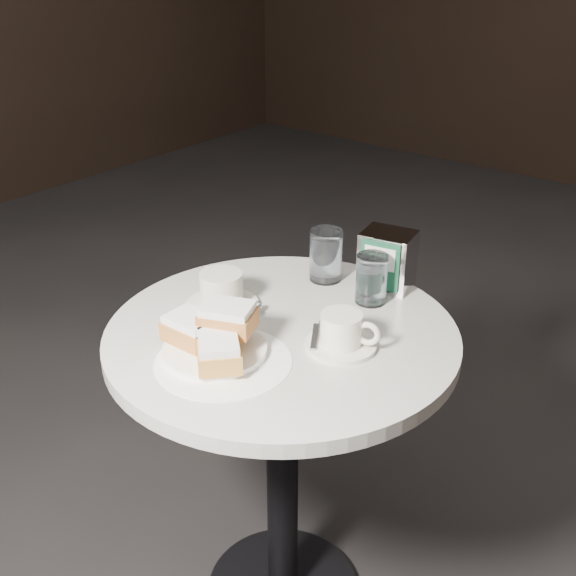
# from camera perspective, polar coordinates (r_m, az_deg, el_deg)

# --- Properties ---
(cafe_table) EXTENTS (0.70, 0.70, 0.74)m
(cafe_table) POSITION_cam_1_polar(r_m,az_deg,el_deg) (1.54, -0.47, -9.73)
(cafe_table) COLOR black
(cafe_table) RESTS_ON ground
(sugar_spill) EXTENTS (0.26, 0.26, 0.00)m
(sugar_spill) POSITION_cam_1_polar(r_m,az_deg,el_deg) (1.33, -5.14, -5.81)
(sugar_spill) COLOR white
(sugar_spill) RESTS_ON cafe_table
(beignet_plate) EXTENTS (0.25, 0.25, 0.10)m
(beignet_plate) POSITION_cam_1_polar(r_m,az_deg,el_deg) (1.34, -5.92, -3.98)
(beignet_plate) COLOR white
(beignet_plate) RESTS_ON cafe_table
(coffee_cup_left) EXTENTS (0.20, 0.20, 0.08)m
(coffee_cup_left) POSITION_cam_1_polar(r_m,az_deg,el_deg) (1.50, -5.28, -0.38)
(coffee_cup_left) COLOR white
(coffee_cup_left) RESTS_ON cafe_table
(coffee_cup_right) EXTENTS (0.17, 0.17, 0.07)m
(coffee_cup_right) POSITION_cam_1_polar(r_m,az_deg,el_deg) (1.36, 4.28, -3.58)
(coffee_cup_right) COLOR white
(coffee_cup_right) RESTS_ON cafe_table
(water_glass_left) EXTENTS (0.09, 0.09, 0.12)m
(water_glass_left) POSITION_cam_1_polar(r_m,az_deg,el_deg) (1.60, 3.02, 2.55)
(water_glass_left) COLOR silver
(water_glass_left) RESTS_ON cafe_table
(water_glass_right) EXTENTS (0.08, 0.08, 0.11)m
(water_glass_right) POSITION_cam_1_polar(r_m,az_deg,el_deg) (1.52, 6.61, 0.67)
(water_glass_right) COLOR silver
(water_glass_right) RESTS_ON cafe_table
(napkin_dispenser) EXTENTS (0.12, 0.11, 0.13)m
(napkin_dispenser) POSITION_cam_1_polar(r_m,az_deg,el_deg) (1.58, 7.84, 2.22)
(napkin_dispenser) COLOR silver
(napkin_dispenser) RESTS_ON cafe_table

